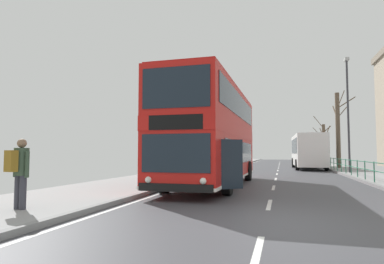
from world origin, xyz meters
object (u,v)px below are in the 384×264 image
(background_bus_far_lane, at_px, (308,151))
(bare_tree_far_00, at_px, (338,129))
(double_decker_bus_main, at_px, (213,135))
(bare_tree_far_01, at_px, (324,142))
(street_lamp_far_side, at_px, (348,106))
(pedestrian_companion, at_px, (20,168))

(background_bus_far_lane, distance_m, bare_tree_far_00, 3.35)
(double_decker_bus_main, distance_m, background_bus_far_lane, 18.96)
(bare_tree_far_00, height_order, bare_tree_far_01, bare_tree_far_00)
(bare_tree_far_00, bearing_deg, bare_tree_far_01, 88.74)
(street_lamp_far_side, bearing_deg, double_decker_bus_main, -126.15)
(double_decker_bus_main, height_order, bare_tree_far_01, bare_tree_far_01)
(double_decker_bus_main, height_order, background_bus_far_lane, double_decker_bus_main)
(pedestrian_companion, bearing_deg, background_bus_far_lane, 72.26)
(bare_tree_far_00, bearing_deg, double_decker_bus_main, -113.97)
(double_decker_bus_main, xyz_separation_m, bare_tree_far_01, (8.34, 31.64, 0.57))
(background_bus_far_lane, height_order, pedestrian_companion, background_bus_far_lane)
(bare_tree_far_01, bearing_deg, pedestrian_companion, -105.99)
(pedestrian_companion, bearing_deg, double_decker_bus_main, 69.37)
(street_lamp_far_side, relative_size, bare_tree_far_01, 1.30)
(background_bus_far_lane, xyz_separation_m, bare_tree_far_00, (2.69, -0.09, 2.00))
(street_lamp_far_side, xyz_separation_m, bare_tree_far_01, (0.81, 21.33, -1.91))
(pedestrian_companion, bearing_deg, bare_tree_far_00, 67.05)
(background_bus_far_lane, bearing_deg, double_decker_bus_main, -106.42)
(double_decker_bus_main, bearing_deg, background_bus_far_lane, 73.58)
(background_bus_far_lane, distance_m, bare_tree_far_01, 13.84)
(double_decker_bus_main, distance_m, street_lamp_far_side, 13.01)
(pedestrian_companion, distance_m, street_lamp_far_side, 21.59)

